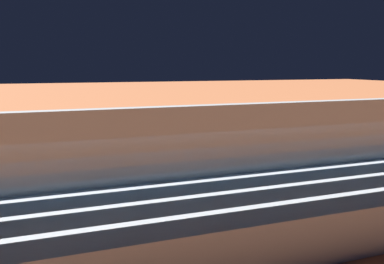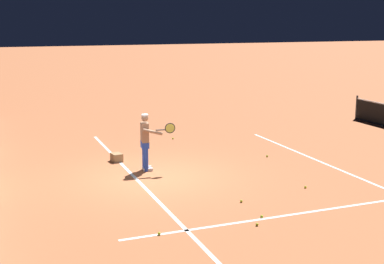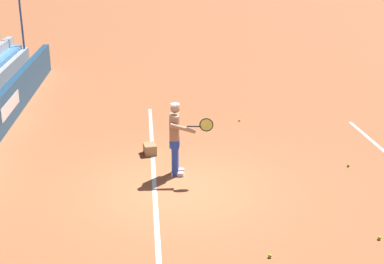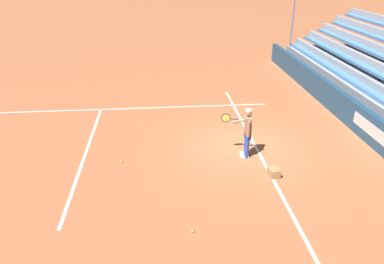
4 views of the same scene
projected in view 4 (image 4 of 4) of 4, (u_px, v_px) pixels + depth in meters
ground_plane at (241, 146)px, 13.46m from camera, size 160.00×160.00×0.00m
court_baseline_white at (255, 146)px, 13.50m from camera, size 12.00×0.10×0.01m
court_sideline_white at (135, 108)px, 16.84m from camera, size 0.10×12.00×0.01m
court_service_line_white at (86, 153)px, 13.01m from camera, size 8.22×0.10×0.01m
back_wall_sponsor_board at (370, 127)px, 13.61m from camera, size 24.18×0.25×1.10m
tennis_player at (247, 132)px, 12.41m from camera, size 0.66×0.97×1.71m
ball_box_cardboard at (274, 172)px, 11.57m from camera, size 0.44×0.36×0.26m
tennis_ball_toward_net at (247, 104)px, 17.27m from camera, size 0.07×0.07×0.07m
tennis_ball_far_right at (195, 116)px, 15.96m from camera, size 0.07×0.07×0.07m
tennis_ball_by_box at (122, 162)px, 12.36m from camera, size 0.07×0.07×0.07m
tennis_ball_far_left at (193, 106)px, 16.97m from camera, size 0.07×0.07×0.07m
tennis_ball_on_baseline at (193, 231)px, 9.22m from camera, size 0.07×0.07×0.07m
tennis_ball_near_player at (199, 103)px, 17.35m from camera, size 0.07×0.07×0.07m
tennis_ball_stray_back at (144, 121)px, 15.42m from camera, size 0.07×0.07×0.07m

